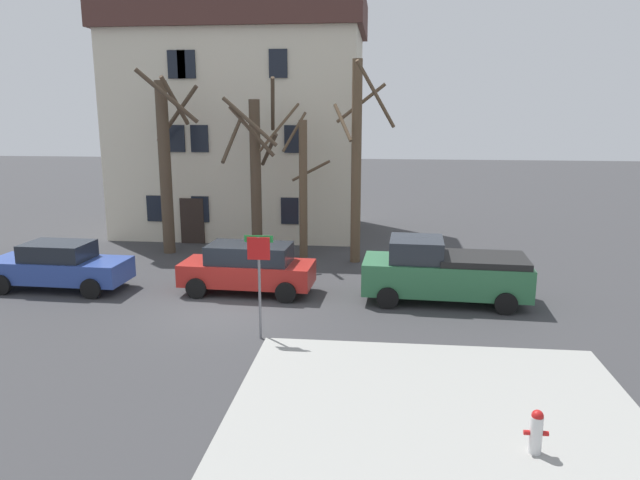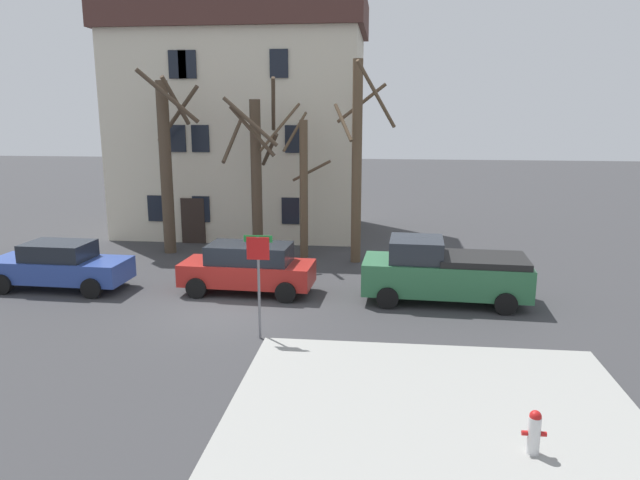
% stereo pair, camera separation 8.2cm
% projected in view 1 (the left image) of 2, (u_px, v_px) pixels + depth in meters
% --- Properties ---
extents(ground_plane, '(120.00, 120.00, 0.00)m').
position_uv_depth(ground_plane, '(224.00, 312.00, 17.93)').
color(ground_plane, '#38383A').
extents(sidewalk_slab, '(8.28, 7.44, 0.12)m').
position_uv_depth(sidewalk_slab, '(436.00, 420.00, 11.54)').
color(sidewalk_slab, '#999993').
rests_on(sidewalk_slab, ground_plane).
extents(building_main, '(12.18, 6.93, 11.27)m').
position_uv_depth(building_main, '(241.00, 117.00, 29.11)').
color(building_main, beige).
rests_on(building_main, ground_plane).
extents(tree_bare_near, '(2.51, 3.09, 7.63)m').
position_uv_depth(tree_bare_near, '(166.00, 161.00, 24.66)').
color(tree_bare_near, '#4C3D2D').
rests_on(tree_bare_near, ground_plane).
extents(tree_bare_mid, '(2.37, 2.37, 7.33)m').
position_uv_depth(tree_bare_mid, '(255.00, 170.00, 24.29)').
color(tree_bare_mid, '#4C3D2D').
rests_on(tree_bare_mid, ground_plane).
extents(tree_bare_far, '(2.83, 2.23, 6.34)m').
position_uv_depth(tree_bare_far, '(302.00, 184.00, 24.15)').
color(tree_bare_far, brown).
rests_on(tree_bare_far, ground_plane).
extents(tree_bare_end, '(2.47, 2.65, 7.95)m').
position_uv_depth(tree_bare_end, '(357.00, 158.00, 23.07)').
color(tree_bare_end, brown).
rests_on(tree_bare_end, ground_plane).
extents(car_blue_sedan, '(4.74, 2.06, 1.64)m').
position_uv_depth(car_blue_sedan, '(59.00, 266.00, 20.10)').
color(car_blue_sedan, '#2D4799').
rests_on(car_blue_sedan, ground_plane).
extents(car_red_wagon, '(4.48, 2.10, 1.68)m').
position_uv_depth(car_red_wagon, '(248.00, 267.00, 19.68)').
color(car_red_wagon, '#AD231E').
rests_on(car_red_wagon, ground_plane).
extents(pickup_truck_green, '(5.30, 2.46, 2.04)m').
position_uv_depth(pickup_truck_green, '(444.00, 271.00, 18.77)').
color(pickup_truck_green, '#2D6B42').
rests_on(pickup_truck_green, ground_plane).
extents(fire_hydrant, '(0.42, 0.22, 0.81)m').
position_uv_depth(fire_hydrant, '(536.00, 431.00, 10.24)').
color(fire_hydrant, silver).
rests_on(fire_hydrant, sidewalk_slab).
extents(street_sign_pole, '(0.76, 0.07, 2.83)m').
position_uv_depth(street_sign_pole, '(259.00, 267.00, 15.43)').
color(street_sign_pole, slate).
rests_on(street_sign_pole, ground_plane).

